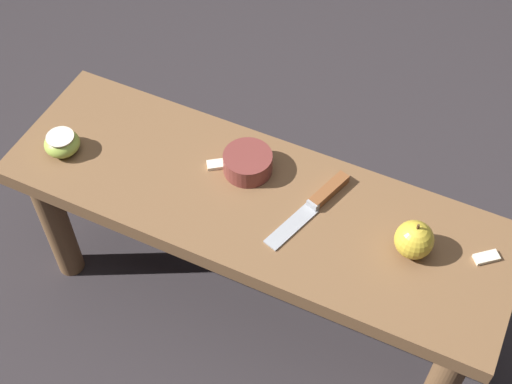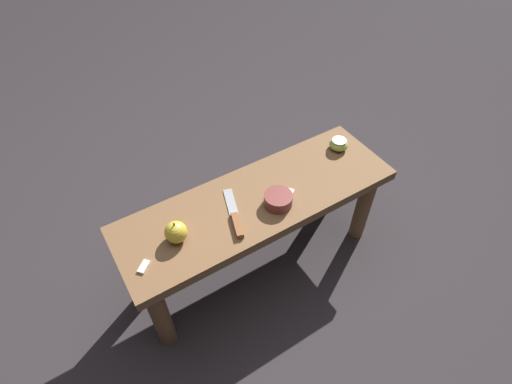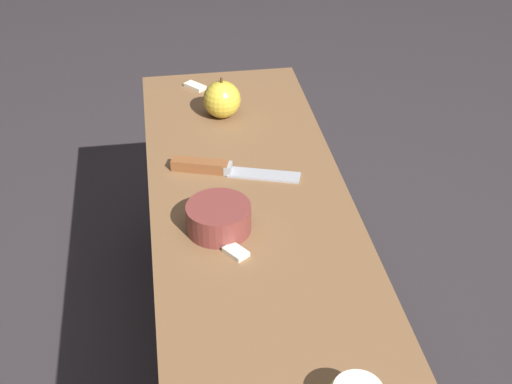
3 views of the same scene
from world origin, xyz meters
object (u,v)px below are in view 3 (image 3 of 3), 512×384
at_px(apple_whole, 222,99).
at_px(bowl, 219,218).
at_px(wooden_bench, 253,248).
at_px(knife, 217,168).

bearing_deg(apple_whole, bowl, -7.42).
distance_m(wooden_bench, knife, 0.16).
xyz_separation_m(wooden_bench, knife, (-0.12, -0.05, 0.09)).
distance_m(knife, bowl, 0.17).
bearing_deg(bowl, knife, 174.86).
bearing_deg(bowl, wooden_bench, 126.26).
distance_m(wooden_bench, apple_whole, 0.35).
height_order(wooden_bench, apple_whole, apple_whole).
bearing_deg(knife, wooden_bench, -50.99).
bearing_deg(bowl, apple_whole, 172.58).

